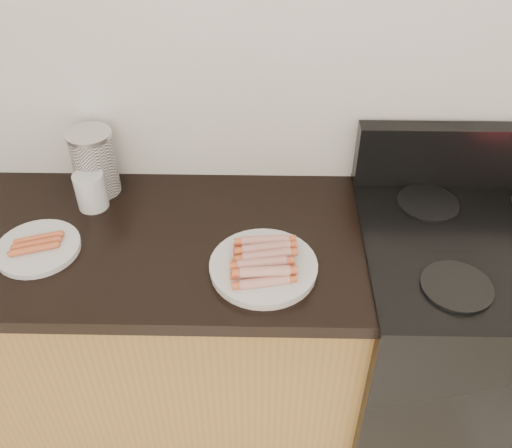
{
  "coord_description": "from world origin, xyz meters",
  "views": [
    {
      "loc": [
        0.13,
        0.51,
        1.96
      ],
      "look_at": [
        0.1,
        1.62,
        1.02
      ],
      "focal_mm": 40.0,
      "sensor_mm": 36.0,
      "label": 1
    }
  ],
  "objects_px": {
    "stove": "(464,347)",
    "side_plate": "(38,248)",
    "mug": "(91,191)",
    "canister": "(94,162)",
    "main_plate": "(263,268)"
  },
  "relations": [
    {
      "from": "canister",
      "to": "mug",
      "type": "xyz_separation_m",
      "value": [
        -0.0,
        -0.08,
        -0.05
      ]
    },
    {
      "from": "side_plate",
      "to": "main_plate",
      "type": "bearing_deg",
      "value": -6.21
    },
    {
      "from": "stove",
      "to": "canister",
      "type": "distance_m",
      "value": 1.31
    },
    {
      "from": "stove",
      "to": "side_plate",
      "type": "bearing_deg",
      "value": -178.19
    },
    {
      "from": "canister",
      "to": "mug",
      "type": "bearing_deg",
      "value": -90.42
    },
    {
      "from": "main_plate",
      "to": "mug",
      "type": "bearing_deg",
      "value": 152.49
    },
    {
      "from": "mug",
      "to": "canister",
      "type": "bearing_deg",
      "value": 89.58
    },
    {
      "from": "side_plate",
      "to": "mug",
      "type": "bearing_deg",
      "value": 61.95
    },
    {
      "from": "stove",
      "to": "mug",
      "type": "height_order",
      "value": "mug"
    },
    {
      "from": "stove",
      "to": "main_plate",
      "type": "height_order",
      "value": "main_plate"
    },
    {
      "from": "stove",
      "to": "canister",
      "type": "xyz_separation_m",
      "value": [
        -1.16,
        0.24,
        0.55
      ]
    },
    {
      "from": "stove",
      "to": "side_plate",
      "type": "distance_m",
      "value": 1.35
    },
    {
      "from": "main_plate",
      "to": "mug",
      "type": "height_order",
      "value": "mug"
    },
    {
      "from": "side_plate",
      "to": "mug",
      "type": "height_order",
      "value": "mug"
    },
    {
      "from": "side_plate",
      "to": "canister",
      "type": "height_order",
      "value": "canister"
    }
  ]
}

